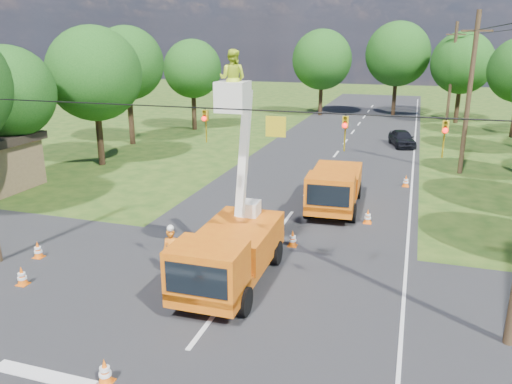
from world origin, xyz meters
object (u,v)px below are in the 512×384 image
(traffic_cone_0, at_px, (105,371))
(traffic_cone_2, at_px, (293,239))
(traffic_cone_3, at_px, (368,216))
(traffic_cone_4, at_px, (22,276))
(tree_far_a, at_px, (322,60))
(distant_car, at_px, (402,138))
(tree_left_f, at_px, (193,69))
(traffic_cone_5, at_px, (38,250))
(tree_left_e, at_px, (127,63))
(tree_left_c, at_px, (8,93))
(traffic_cone_7, at_px, (406,181))
(bucket_truck, at_px, (230,240))
(tree_far_c, at_px, (462,63))
(pole_right_mid, at_px, (469,93))
(pole_right_far, at_px, (452,74))
(tree_far_b, at_px, (398,54))
(tree_left_d, at_px, (94,74))
(second_truck, at_px, (334,187))
(ground_worker, at_px, (172,252))

(traffic_cone_0, relative_size, traffic_cone_2, 1.00)
(traffic_cone_3, distance_m, traffic_cone_4, 14.76)
(tree_far_a, bearing_deg, distant_car, -58.00)
(traffic_cone_2, height_order, tree_left_f, tree_left_f)
(traffic_cone_5, xyz_separation_m, tree_far_a, (3.25, 42.23, 5.83))
(tree_left_e, relative_size, tree_far_a, 0.99)
(distant_car, height_order, tree_left_c, tree_left_c)
(traffic_cone_4, bearing_deg, tree_far_a, 87.18)
(traffic_cone_7, relative_size, tree_left_e, 0.08)
(tree_left_c, bearing_deg, traffic_cone_5, -44.95)
(bucket_truck, relative_size, traffic_cone_7, 11.25)
(tree_far_c, bearing_deg, bucket_truck, -103.36)
(traffic_cone_4, distance_m, pole_right_mid, 26.86)
(pole_right_far, distance_m, tree_left_e, 31.08)
(tree_left_c, height_order, tree_far_b, tree_far_b)
(distant_car, xyz_separation_m, tree_left_d, (-19.58, -12.67, 5.45))
(tree_left_f, bearing_deg, second_truck, -49.84)
(traffic_cone_2, bearing_deg, tree_far_c, 77.12)
(distant_car, xyz_separation_m, traffic_cone_0, (-5.95, -32.61, -0.31))
(distant_car, height_order, traffic_cone_7, distant_car)
(second_truck, distance_m, pole_right_mid, 12.43)
(traffic_cone_4, bearing_deg, pole_right_far, 69.21)
(bucket_truck, distance_m, tree_left_c, 18.51)
(tree_left_c, bearing_deg, tree_far_b, 61.56)
(ground_worker, height_order, tree_left_f, tree_left_f)
(traffic_cone_3, distance_m, traffic_cone_5, 14.35)
(traffic_cone_2, relative_size, tree_left_d, 0.08)
(traffic_cone_3, xyz_separation_m, tree_left_f, (-18.53, 21.34, 5.33))
(bucket_truck, bearing_deg, tree_left_f, 115.91)
(second_truck, height_order, tree_left_f, tree_left_f)
(traffic_cone_2, distance_m, tree_left_d, 19.78)
(traffic_cone_5, xyz_separation_m, tree_left_f, (-6.55, 29.23, 5.33))
(distant_car, distance_m, tree_far_a, 18.90)
(traffic_cone_3, relative_size, pole_right_mid, 0.07)
(tree_left_d, distance_m, tree_far_b, 34.99)
(distant_car, relative_size, tree_far_c, 0.43)
(traffic_cone_4, bearing_deg, tree_far_b, 77.60)
(bucket_truck, height_order, second_truck, bucket_truck)
(traffic_cone_3, distance_m, tree_far_b, 36.92)
(distant_car, bearing_deg, traffic_cone_3, -108.77)
(traffic_cone_4, xyz_separation_m, tree_far_a, (2.18, 44.29, 5.83))
(traffic_cone_2, bearing_deg, pole_right_far, 77.96)
(traffic_cone_3, xyz_separation_m, tree_far_a, (-8.73, 34.34, 5.83))
(tree_left_c, xyz_separation_m, tree_far_a, (11.50, 34.00, 0.75))
(ground_worker, bearing_deg, tree_far_c, 58.62)
(traffic_cone_5, distance_m, tree_far_c, 45.25)
(traffic_cone_2, xyz_separation_m, tree_left_c, (-17.52, 4.07, 5.08))
(traffic_cone_4, height_order, tree_far_b, tree_far_b)
(traffic_cone_4, distance_m, tree_left_d, 18.97)
(bucket_truck, height_order, tree_far_c, tree_far_c)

